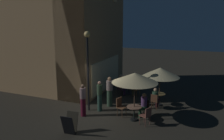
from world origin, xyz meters
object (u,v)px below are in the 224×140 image
menu_sandwich_board (70,124)px  patron_seated_2 (122,82)px  patron_seated_4 (136,86)px  cafe_table_1 (159,97)px  cafe_chair_2 (147,114)px  cafe_table_0 (134,110)px  patio_umbrella_1 (160,72)px  cafe_chair_1 (120,105)px  cafe_table_2 (129,86)px  patio_umbrella_0 (135,78)px  patron_standing_5 (83,100)px  street_lamp_near_corner (88,56)px  patron_seated_3 (122,86)px  cafe_chair_4 (120,84)px  patron_standing_6 (110,92)px  cafe_chair_3 (155,100)px  patron_seated_1 (156,97)px  patron_standing_7 (100,96)px  patron_seated_0 (143,104)px  cafe_chair_6 (138,89)px  cafe_chair_0 (145,106)px  cafe_chair_7 (136,84)px  cafe_chair_5 (120,88)px

menu_sandwich_board → patron_seated_2: bearing=-5.2°
patron_seated_4 → cafe_table_1: bearing=174.4°
cafe_chair_2 → patron_seated_2: size_ratio=0.73×
cafe_table_0 → cafe_table_1: 2.66m
patio_umbrella_1 → cafe_chair_1: bearing=144.2°
cafe_table_2 → patio_umbrella_0: bearing=-158.9°
patron_seated_2 → patron_seated_4: bearing=-3.8°
patron_seated_4 → patron_standing_5: (-4.13, 1.68, 0.15)m
street_lamp_near_corner → cafe_table_2: size_ratio=5.88×
patron_seated_3 → cafe_chair_1: bearing=-136.3°
cafe_chair_4 → patron_standing_6: bearing=-63.1°
street_lamp_near_corner → patron_seated_2: street_lamp_near_corner is taller
patron_seated_3 → menu_sandwich_board: bearing=-158.3°
cafe_table_2 → cafe_chair_1: cafe_chair_1 is taller
cafe_table_0 → cafe_chair_4: bearing=28.3°
cafe_chair_3 → patron_standing_6: size_ratio=0.51×
cafe_table_2 → patron_seated_1: 3.00m
patron_standing_7 → street_lamp_near_corner: bearing=-110.5°
cafe_table_0 → patio_umbrella_1: 3.04m
cafe_table_0 → patio_umbrella_1: patio_umbrella_1 is taller
patio_umbrella_1 → patron_seated_1: patio_umbrella_1 is taller
cafe_table_1 → patron_standing_6: size_ratio=0.41×
cafe_table_2 → patron_seated_0: size_ratio=0.60×
cafe_table_0 → patron_seated_1: size_ratio=0.61×
menu_sandwich_board → cafe_chair_2: menu_sandwich_board is taller
cafe_chair_2 → street_lamp_near_corner: bearing=14.4°
patio_umbrella_0 → cafe_chair_6: 4.03m
patron_standing_7 → cafe_table_0: bearing=43.2°
patron_seated_3 → patron_seated_4: patron_seated_4 is taller
cafe_chair_0 → patron_standing_7: patron_standing_7 is taller
patron_standing_7 → patron_seated_1: bearing=82.8°
patron_standing_5 → patio_umbrella_1: bearing=68.6°
cafe_chair_3 → cafe_chair_0: bearing=172.0°
menu_sandwich_board → patron_seated_4: patron_seated_4 is taller
street_lamp_near_corner → patron_seated_0: bearing=-83.6°
cafe_chair_7 → patron_seated_0: (-4.04, -1.56, 0.16)m
cafe_table_0 → cafe_chair_4: (4.19, 2.26, 0.04)m
cafe_chair_6 → patron_seated_3: 1.05m
patio_umbrella_1 → patron_seated_3: (0.78, 2.61, -1.32)m
patron_seated_0 → patron_seated_1: size_ratio=1.01×
cafe_chair_6 → cafe_table_1: bearing=174.0°
cafe_chair_1 → patron_standing_5: size_ratio=0.56×
cafe_chair_6 → patio_umbrella_0: bearing=129.7°
cafe_chair_5 → patron_seated_1: 2.88m
cafe_chair_5 → patron_standing_7: size_ratio=0.52×
cafe_table_0 → patron_seated_3: patron_seated_3 is taller
cafe_chair_2 → cafe_chair_5: 4.37m
patron_seated_3 → patron_standing_7: bearing=-159.9°
patron_seated_1 → patron_standing_6: 2.64m
street_lamp_near_corner → patron_standing_6: bearing=-39.2°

